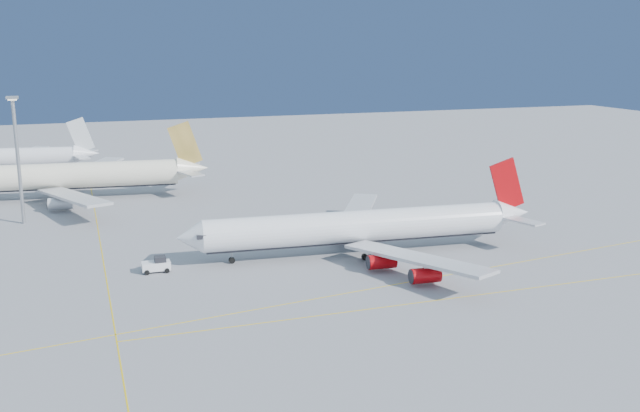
{
  "coord_description": "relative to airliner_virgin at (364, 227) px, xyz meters",
  "views": [
    {
      "loc": [
        -43.16,
        -100.61,
        36.5
      ],
      "look_at": [
        -1.11,
        20.54,
        7.0
      ],
      "focal_mm": 40.0,
      "sensor_mm": 36.0,
      "label": 1
    }
  ],
  "objects": [
    {
      "name": "ground",
      "position": [
        -4.01,
        -11.46,
        -4.84
      ],
      "size": [
        500.0,
        500.0,
        0.0
      ],
      "primitive_type": "plane",
      "color": "slate",
      "rests_on": "ground"
    },
    {
      "name": "airliner_virgin",
      "position": [
        0.0,
        0.0,
        0.0
      ],
      "size": [
        65.13,
        58.33,
        16.06
      ],
      "rotation": [
        0.0,
        0.0,
        -0.08
      ],
      "color": "white",
      "rests_on": "ground"
    },
    {
      "name": "taxiway_lines",
      "position": [
        -18.72,
        -5.11,
        -4.83
      ],
      "size": [
        118.86,
        140.0,
        0.02
      ],
      "color": "#DDB40C",
      "rests_on": "ground"
    },
    {
      "name": "airliner_etihad",
      "position": [
        -50.17,
        65.13,
        0.61
      ],
      "size": [
        68.7,
        63.12,
        17.92
      ],
      "rotation": [
        0.0,
        0.0,
        -0.11
      ],
      "color": "beige",
      "rests_on": "ground"
    },
    {
      "name": "light_mast",
      "position": [
        -58.23,
        42.68,
        10.56
      ],
      "size": [
        2.25,
        2.25,
        26.09
      ],
      "color": "gray",
      "rests_on": "ground"
    },
    {
      "name": "pushback_tug",
      "position": [
        -35.94,
        1.34,
        -3.66
      ],
      "size": [
        4.58,
        2.85,
        2.55
      ],
      "rotation": [
        0.0,
        0.0,
        -0.02
      ],
      "color": "white",
      "rests_on": "ground"
    }
  ]
}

